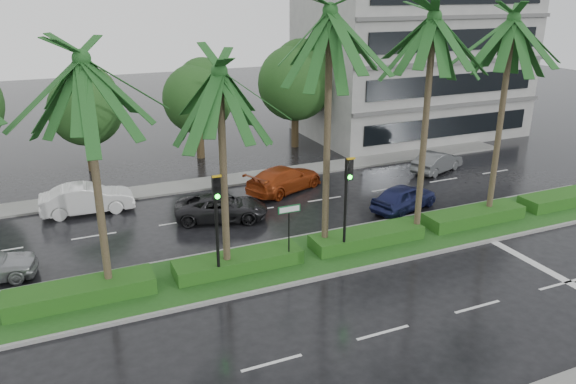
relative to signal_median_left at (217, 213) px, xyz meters
name	(u,v)px	position (x,y,z in m)	size (l,w,h in m)	color
ground	(316,268)	(4.00, -0.30, -3.00)	(120.00, 120.00, 0.00)	black
far_sidewalk	(226,181)	(4.00, 11.70, -2.94)	(40.00, 2.00, 0.12)	slate
median	(306,256)	(4.00, 0.70, -2.92)	(36.00, 4.00, 0.15)	gray
hedge	(306,249)	(4.00, 0.70, -2.55)	(35.20, 1.40, 0.60)	#134414
lane_markings	(385,259)	(7.04, -0.73, -2.99)	(34.00, 13.06, 0.01)	silver
palm_row	(277,55)	(2.76, 0.72, 5.50)	(26.30, 4.20, 10.67)	#3B2D22
signal_median_left	(217,213)	(0.00, 0.00, 0.00)	(0.34, 0.42, 4.36)	black
signal_median_right	(347,192)	(5.50, 0.00, 0.00)	(0.34, 0.42, 4.36)	black
street_sign	(289,220)	(3.00, 0.18, -0.87)	(0.95, 0.09, 2.60)	black
bg_trees	(196,88)	(3.92, 17.29, 1.67)	(33.21, 5.41, 7.81)	#3C2F1B
building	(412,55)	(21.00, 17.70, 3.00)	(16.00, 10.00, 12.00)	gray
car_white	(87,199)	(-3.93, 9.87, -2.25)	(4.55, 1.59, 1.50)	silver
car_darkgrey	(222,207)	(2.04, 6.24, -2.37)	(4.53, 2.09, 1.26)	black
car_red	(284,179)	(6.54, 8.82, -2.28)	(4.92, 2.00, 1.43)	#953410
car_blue	(404,197)	(11.04, 3.70, -2.32)	(4.00, 1.61, 1.36)	#191E4B
car_grey	(437,162)	(16.67, 8.23, -2.36)	(3.87, 1.35, 1.27)	#4F5254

